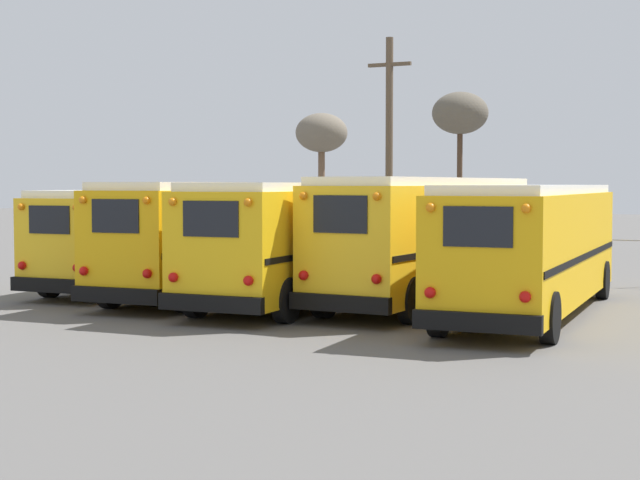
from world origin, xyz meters
The scene contains 10 objects.
ground_plane centered at (0.00, 0.00, 0.00)m, with size 160.00×160.00×0.00m, color #5B5956.
school_bus_0 centered at (-5.90, 0.32, 1.59)m, with size 2.79×9.82×2.93m.
school_bus_1 centered at (-2.95, -0.44, 1.71)m, with size 2.94×10.70×3.14m.
school_bus_2 centered at (0.00, -0.79, 1.71)m, with size 2.97×10.95×3.13m.
school_bus_3 centered at (2.95, 0.13, 1.78)m, with size 2.83×10.43×3.26m.
school_bus_4 centered at (5.91, -1.03, 1.68)m, with size 2.99×10.96×3.07m.
utility_pole centered at (-3.15, 12.35, 4.59)m, with size 1.80×0.29×8.87m.
bare_tree_1 centered at (-2.66, 19.83, 6.28)m, with size 2.60×2.60×7.35m.
bare_tree_2 centered at (-10.23, 20.74, 5.56)m, with size 2.63×2.63×6.67m.
fence_line centered at (0.00, 6.77, 0.99)m, with size 19.87×0.06×1.42m.
Camera 1 is at (11.50, -23.84, 3.09)m, focal length 55.00 mm.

